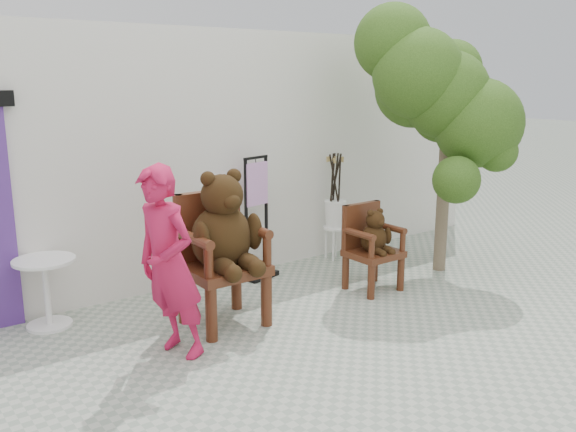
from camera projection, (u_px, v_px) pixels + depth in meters
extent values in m
plane|color=#9BA08F|center=(370.00, 348.00, 5.62)|extent=(60.00, 60.00, 0.00)
cube|color=silver|center=(202.00, 153.00, 7.71)|extent=(9.00, 1.00, 3.00)
cylinder|color=#3E1B0D|center=(211.00, 315.00, 5.73)|extent=(0.11, 0.11, 0.53)
cylinder|color=#3E1B0D|center=(183.00, 297.00, 6.17)|extent=(0.11, 0.11, 0.53)
cylinder|color=#3E1B0D|center=(266.00, 300.00, 6.09)|extent=(0.11, 0.11, 0.53)
cylinder|color=#3E1B0D|center=(236.00, 285.00, 6.54)|extent=(0.11, 0.11, 0.53)
cube|color=#3E1B0D|center=(224.00, 269.00, 6.06)|extent=(0.76, 0.69, 0.10)
cube|color=#3E1B0D|center=(208.00, 225.00, 6.20)|extent=(0.72, 0.10, 0.69)
cylinder|color=#3E1B0D|center=(179.00, 229.00, 6.01)|extent=(0.10, 0.10, 0.69)
cylinder|color=#3E1B0D|center=(209.00, 262.00, 5.60)|extent=(0.09, 0.09, 0.32)
cylinder|color=#3E1B0D|center=(193.00, 239.00, 5.79)|extent=(0.10, 0.66, 0.10)
cylinder|color=#3E1B0D|center=(235.00, 220.00, 6.40)|extent=(0.10, 0.10, 0.69)
cylinder|color=#3E1B0D|center=(267.00, 250.00, 5.98)|extent=(0.09, 0.09, 0.32)
cylinder|color=#3E1B0D|center=(251.00, 229.00, 6.17)|extent=(0.10, 0.66, 0.10)
ellipsoid|color=black|center=(221.00, 238.00, 6.02)|extent=(0.62, 0.53, 0.65)
sphere|color=black|center=(222.00, 195.00, 5.89)|extent=(0.42, 0.42, 0.42)
ellipsoid|color=black|center=(231.00, 201.00, 5.77)|extent=(0.19, 0.15, 0.15)
sphere|color=black|center=(208.00, 179.00, 5.78)|extent=(0.15, 0.15, 0.15)
sphere|color=black|center=(234.00, 176.00, 5.95)|extent=(0.15, 0.15, 0.15)
ellipsoid|color=black|center=(202.00, 241.00, 5.73)|extent=(0.15, 0.21, 0.37)
ellipsoid|color=black|center=(225.00, 268.00, 5.77)|extent=(0.18, 0.37, 0.18)
sphere|color=black|center=(233.00, 274.00, 5.66)|extent=(0.18, 0.18, 0.18)
ellipsoid|color=black|center=(254.00, 231.00, 6.07)|extent=(0.15, 0.21, 0.37)
ellipsoid|color=black|center=(249.00, 263.00, 5.92)|extent=(0.18, 0.37, 0.18)
sphere|color=black|center=(257.00, 268.00, 5.81)|extent=(0.18, 0.18, 0.18)
cylinder|color=#3E1B0D|center=(371.00, 282.00, 6.83)|extent=(0.09, 0.09, 0.40)
cylinder|color=#3E1B0D|center=(345.00, 272.00, 7.17)|extent=(0.09, 0.09, 0.40)
cylinder|color=#3E1B0D|center=(401.00, 274.00, 7.11)|extent=(0.09, 0.09, 0.40)
cylinder|color=#3E1B0D|center=(375.00, 265.00, 7.44)|extent=(0.09, 0.09, 0.40)
cube|color=#3E1B0D|center=(374.00, 254.00, 7.08)|extent=(0.57, 0.53, 0.08)
cube|color=#3E1B0D|center=(361.00, 225.00, 7.19)|extent=(0.54, 0.08, 0.53)
cylinder|color=#3E1B0D|center=(345.00, 228.00, 7.05)|extent=(0.08, 0.08, 0.53)
cylinder|color=#3E1B0D|center=(372.00, 248.00, 6.74)|extent=(0.07, 0.07, 0.24)
cylinder|color=#3E1B0D|center=(359.00, 234.00, 6.88)|extent=(0.08, 0.50, 0.08)
cylinder|color=#3E1B0D|center=(376.00, 222.00, 7.34)|extent=(0.08, 0.08, 0.53)
cylinder|color=#3E1B0D|center=(403.00, 241.00, 7.03)|extent=(0.07, 0.07, 0.24)
cylinder|color=#3E1B0D|center=(390.00, 227.00, 7.17)|extent=(0.08, 0.50, 0.08)
ellipsoid|color=black|center=(374.00, 239.00, 7.05)|extent=(0.33, 0.28, 0.34)
sphere|color=black|center=(375.00, 220.00, 6.99)|extent=(0.22, 0.22, 0.22)
ellipsoid|color=black|center=(381.00, 223.00, 6.92)|extent=(0.10, 0.08, 0.08)
sphere|color=black|center=(370.00, 213.00, 6.93)|extent=(0.08, 0.08, 0.08)
sphere|color=black|center=(380.00, 211.00, 7.01)|extent=(0.08, 0.08, 0.08)
ellipsoid|color=black|center=(368.00, 240.00, 6.90)|extent=(0.08, 0.11, 0.20)
ellipsoid|color=black|center=(378.00, 252.00, 6.92)|extent=(0.10, 0.19, 0.10)
sphere|color=black|center=(383.00, 254.00, 6.86)|extent=(0.09, 0.09, 0.09)
ellipsoid|color=black|center=(388.00, 236.00, 7.08)|extent=(0.08, 0.11, 0.20)
ellipsoid|color=black|center=(387.00, 250.00, 7.00)|extent=(0.10, 0.19, 0.10)
sphere|color=black|center=(392.00, 252.00, 6.94)|extent=(0.09, 0.09, 0.09)
imported|color=#BB1743|center=(169.00, 264.00, 5.25)|extent=(0.58, 0.73, 1.74)
cylinder|color=white|center=(44.00, 260.00, 5.97)|extent=(0.60, 0.60, 0.03)
cylinder|color=white|center=(47.00, 293.00, 6.05)|extent=(0.06, 0.06, 0.68)
cylinder|color=white|center=(50.00, 325.00, 6.12)|extent=(0.44, 0.44, 0.03)
cube|color=black|center=(246.00, 221.00, 7.34)|extent=(0.04, 0.04, 1.50)
cube|color=black|center=(266.00, 216.00, 7.61)|extent=(0.04, 0.04, 1.50)
cube|color=black|center=(256.00, 158.00, 7.31)|extent=(0.40, 0.12, 0.03)
cube|color=black|center=(257.00, 274.00, 7.63)|extent=(0.52, 0.44, 0.06)
cube|color=#D191D3|center=(257.00, 184.00, 7.37)|extent=(0.36, 0.12, 0.52)
cylinder|color=black|center=(256.00, 160.00, 7.31)|extent=(0.01, 0.01, 0.08)
cylinder|color=white|center=(335.00, 228.00, 8.29)|extent=(0.32, 0.32, 0.03)
cylinder|color=white|center=(335.00, 241.00, 8.45)|extent=(0.03, 0.03, 0.44)
cylinder|color=white|center=(326.00, 243.00, 8.36)|extent=(0.03, 0.03, 0.44)
cylinder|color=white|center=(334.00, 246.00, 8.22)|extent=(0.03, 0.03, 0.44)
cylinder|color=white|center=(343.00, 244.00, 8.32)|extent=(0.03, 0.03, 0.44)
cylinder|color=black|center=(332.00, 183.00, 8.18)|extent=(0.14, 0.07, 0.79)
cylinder|color=#9F8448|center=(329.00, 159.00, 8.13)|extent=(0.05, 0.04, 0.08)
cylinder|color=black|center=(335.00, 183.00, 8.20)|extent=(0.18, 0.09, 0.79)
cylinder|color=#9F8448|center=(333.00, 158.00, 8.19)|extent=(0.05, 0.04, 0.08)
cylinder|color=black|center=(335.00, 184.00, 8.11)|extent=(0.12, 0.14, 0.79)
cylinder|color=#9F8448|center=(335.00, 161.00, 7.98)|extent=(0.04, 0.05, 0.08)
cylinder|color=black|center=(332.00, 183.00, 8.16)|extent=(0.16, 0.13, 0.79)
cylinder|color=#9F8448|center=(328.00, 159.00, 8.11)|extent=(0.05, 0.05, 0.08)
cylinder|color=black|center=(335.00, 183.00, 8.20)|extent=(0.09, 0.06, 0.80)
cylinder|color=#9F8448|center=(335.00, 159.00, 8.16)|extent=(0.04, 0.04, 0.07)
cylinder|color=black|center=(339.00, 183.00, 8.16)|extent=(0.08, 0.11, 0.80)
cylinder|color=#9F8448|center=(343.00, 159.00, 8.09)|extent=(0.04, 0.04, 0.08)
cylinder|color=brown|center=(445.00, 164.00, 7.62)|extent=(0.16, 0.16, 2.77)
sphere|color=#1F3C10|center=(441.00, 114.00, 7.87)|extent=(0.73, 0.73, 0.73)
sphere|color=#1F3C10|center=(445.00, 94.00, 7.33)|extent=(1.07, 1.07, 1.07)
sphere|color=#1F3C10|center=(478.00, 123.00, 7.31)|extent=(1.07, 1.07, 1.07)
sphere|color=#1F3C10|center=(414.00, 88.00, 7.61)|extent=(0.99, 0.99, 0.99)
sphere|color=#1F3C10|center=(418.00, 73.00, 7.22)|extent=(1.08, 1.08, 1.08)
sphere|color=#1F3C10|center=(452.00, 70.00, 7.41)|extent=(0.74, 0.74, 0.74)
sphere|color=#1F3C10|center=(393.00, 42.00, 7.31)|extent=(0.93, 0.93, 0.93)
sphere|color=#1F3C10|center=(456.00, 180.00, 7.03)|extent=(0.55, 0.55, 0.55)
sphere|color=#1F3C10|center=(497.00, 151.00, 7.23)|extent=(0.49, 0.49, 0.49)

